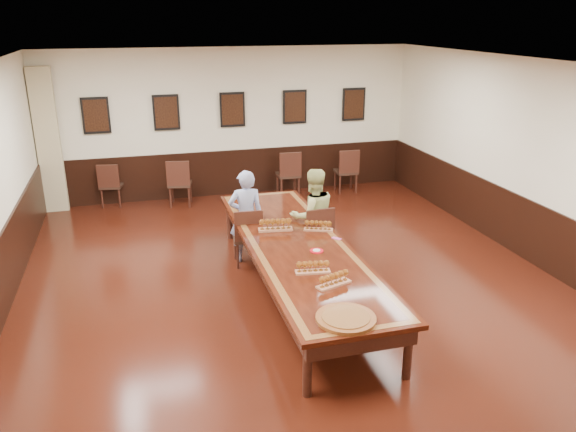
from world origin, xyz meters
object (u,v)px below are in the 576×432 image
object	(u,v)px
spare_chair_a	(111,184)
conference_table	(297,253)
chair_woman	(315,235)
spare_chair_d	(346,170)
chair_man	(247,235)
person_woman	(313,216)
carved_platter	(346,318)
person_man	(246,216)
spare_chair_c	(288,173)
spare_chair_b	(180,182)

from	to	relation	value
spare_chair_a	conference_table	world-z (taller)	spare_chair_a
conference_table	chair_woman	bearing A→B (deg)	57.40
spare_chair_d	conference_table	size ratio (longest dim) A/B	0.20
chair_woman	spare_chair_d	world-z (taller)	chair_woman
chair_woman	conference_table	xyz separation A→B (m)	(-0.55, -0.87, 0.11)
chair_man	spare_chair_a	xyz separation A→B (m)	(-2.16, 3.67, -0.01)
chair_man	chair_woman	xyz separation A→B (m)	(1.04, -0.32, 0.02)
spare_chair_a	person_woman	world-z (taller)	person_woman
carved_platter	conference_table	bearing A→B (deg)	87.16
chair_woman	conference_table	size ratio (longest dim) A/B	0.20
conference_table	carved_platter	size ratio (longest dim) A/B	6.31
spare_chair_a	carved_platter	bearing A→B (deg)	121.21
spare_chair_d	person_man	world-z (taller)	person_man
spare_chair_c	spare_chair_d	world-z (taller)	spare_chair_c
spare_chair_b	spare_chair_d	xyz separation A→B (m)	(3.73, -0.02, -0.00)
person_man	spare_chair_d	bearing A→B (deg)	-128.67
conference_table	spare_chair_d	bearing A→B (deg)	60.94
person_woman	carved_platter	distance (m)	3.21
spare_chair_d	person_woman	xyz separation A→B (m)	(-1.93, -3.49, 0.28)
spare_chair_c	spare_chair_d	distance (m)	1.35
chair_man	person_man	world-z (taller)	person_man
spare_chair_d	person_man	distance (m)	4.35
chair_man	person_man	distance (m)	0.30
spare_chair_a	person_man	bearing A→B (deg)	132.59
spare_chair_c	spare_chair_d	bearing A→B (deg)	-179.67
chair_man	chair_woman	world-z (taller)	chair_woman
person_man	spare_chair_c	bearing A→B (deg)	-112.18
person_man	conference_table	world-z (taller)	person_man
person_man	carved_platter	bearing A→B (deg)	100.46
chair_man	spare_chair_b	xyz separation A→B (m)	(-0.76, 3.30, 0.02)
conference_table	carved_platter	xyz separation A→B (m)	(-0.11, -2.17, 0.16)
spare_chair_c	conference_table	bearing A→B (deg)	78.37
spare_chair_c	chair_woman	bearing A→B (deg)	83.46
spare_chair_b	conference_table	world-z (taller)	spare_chair_b
spare_chair_b	spare_chair_c	xyz separation A→B (m)	(2.38, 0.03, 0.01)
spare_chair_b	spare_chair_d	distance (m)	3.73
spare_chair_a	spare_chair_b	bearing A→B (deg)	176.44
chair_man	spare_chair_a	world-z (taller)	chair_man
spare_chair_c	conference_table	size ratio (longest dim) A/B	0.21
person_man	conference_table	bearing A→B (deg)	114.82
chair_man	spare_chair_c	distance (m)	3.70
spare_chair_b	chair_man	bearing A→B (deg)	113.99
spare_chair_d	chair_man	bearing A→B (deg)	51.37
spare_chair_b	person_man	world-z (taller)	person_man
spare_chair_a	spare_chair_c	xyz separation A→B (m)	(3.77, -0.34, 0.05)
spare_chair_b	conference_table	bearing A→B (deg)	116.57
person_man	person_woman	xyz separation A→B (m)	(1.03, -0.31, 0.02)
spare_chair_a	spare_chair_d	size ratio (longest dim) A/B	0.93
chair_woman	carved_platter	size ratio (longest dim) A/B	1.26
spare_chair_a	carved_platter	xyz separation A→B (m)	(2.54, -7.02, 0.31)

